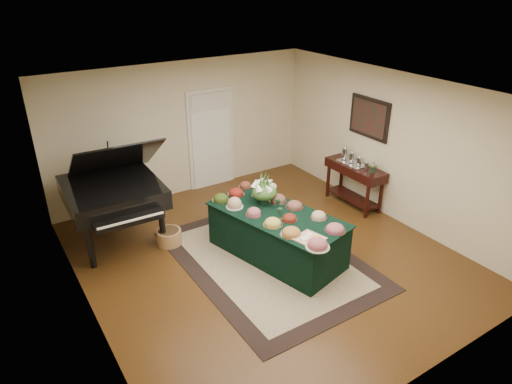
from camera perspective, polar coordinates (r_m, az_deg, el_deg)
ground at (r=7.55m, az=1.24°, el=-8.03°), size 6.00×6.00×0.00m
area_rug at (r=7.47m, az=1.49°, el=-8.38°), size 2.52×3.52×0.01m
kitchen_doorway at (r=9.68m, az=-5.60°, el=6.50°), size 1.05×0.07×2.10m
buffet_table at (r=7.37m, az=2.60°, el=-5.38°), size 1.56×2.42×0.78m
food_platters at (r=7.16m, az=2.33°, el=-2.39°), size 1.26×2.50×0.13m
cutting_board at (r=6.55m, az=6.61°, el=-5.61°), size 0.45×0.45×0.10m
green_goblets at (r=7.14m, az=2.89°, el=-2.10°), size 0.22×0.34×0.18m
floral_centerpiece at (r=7.40m, az=1.04°, el=0.39°), size 0.43×0.43×0.43m
grand_piano at (r=7.93m, az=-17.42°, el=0.10°), size 1.66×1.85×1.82m
wicker_basket at (r=7.94m, az=-10.79°, el=-5.56°), size 0.42×0.42×0.26m
mahogany_sideboard at (r=9.09m, az=12.26°, el=2.19°), size 0.45×1.30×0.84m
tea_service at (r=9.02m, az=12.11°, el=4.13°), size 0.34×0.74×0.30m
pink_bouquet at (r=8.69m, az=14.43°, el=3.19°), size 0.16×0.16×0.21m
wall_painting at (r=8.87m, az=13.97°, el=8.99°), size 0.05×0.95×0.75m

